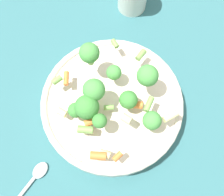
% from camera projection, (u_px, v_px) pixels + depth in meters
% --- Properties ---
extents(ground_plane, '(3.00, 3.00, 0.00)m').
position_uv_depth(ground_plane, '(112.00, 109.00, 0.58)').
color(ground_plane, '#2D6066').
extents(bowl, '(0.29, 0.29, 0.05)m').
position_uv_depth(bowl, '(112.00, 105.00, 0.55)').
color(bowl, beige).
rests_on(bowl, ground_plane).
extents(pasta_salad, '(0.21, 0.23, 0.09)m').
position_uv_depth(pasta_salad, '(110.00, 95.00, 0.48)').
color(pasta_salad, '#8CB766').
rests_on(pasta_salad, bowl).
extents(spoon, '(0.17, 0.11, 0.01)m').
position_uv_depth(spoon, '(26.00, 188.00, 0.52)').
color(spoon, silver).
rests_on(spoon, ground_plane).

